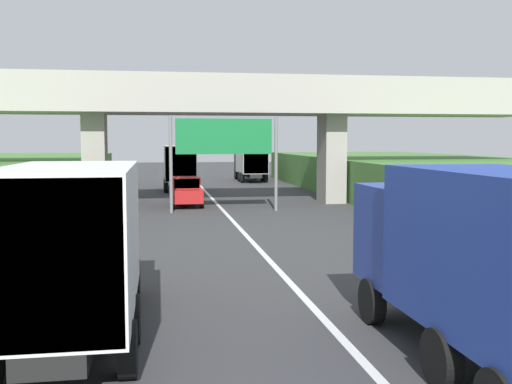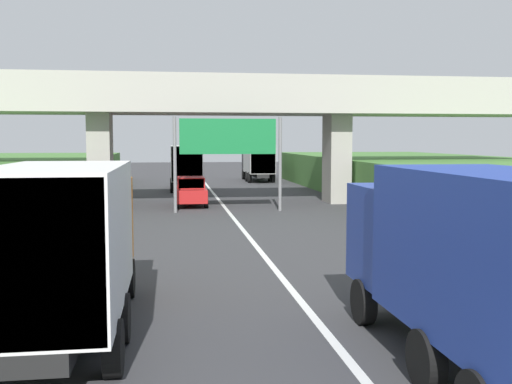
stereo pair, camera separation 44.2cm
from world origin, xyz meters
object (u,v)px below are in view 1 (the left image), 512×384
construction_barrel_0 (1,318)px  construction_barrel_2 (59,248)px  truck_orange (77,241)px  construction_barrel_3 (75,230)px  overhead_highway_sign (224,142)px  construction_barrel_1 (39,274)px  truck_black (250,161)px  truck_white (179,165)px  car_red (186,192)px  truck_blue (487,258)px  speed_limit_sign (64,198)px  construction_barrel_4 (88,217)px

construction_barrel_0 → construction_barrel_2: (-0.10, 7.71, 0.00)m
truck_orange → construction_barrel_3: 11.74m
overhead_highway_sign → construction_barrel_1: (-6.60, -16.28, -3.31)m
truck_black → construction_barrel_3: size_ratio=8.11×
truck_white → car_red: 11.49m
truck_black → construction_barrel_0: 45.33m
construction_barrel_0 → construction_barrel_1: 3.85m
overhead_highway_sign → truck_white: 14.86m
construction_barrel_0 → construction_barrel_1: (-0.00, 3.85, 0.00)m
truck_white → truck_blue: bearing=-84.2°
speed_limit_sign → construction_barrel_2: (0.71, -6.09, -1.02)m
truck_black → construction_barrel_3: truck_black is taller
construction_barrel_1 → speed_limit_sign: bearing=94.6°
truck_orange → construction_barrel_1: size_ratio=8.11×
construction_barrel_1 → construction_barrel_2: bearing=91.4°
speed_limit_sign → construction_barrel_1: 10.03m
truck_black → construction_barrel_0: (-11.65, -43.78, -1.47)m
speed_limit_sign → truck_black: (12.46, 29.98, 0.46)m
speed_limit_sign → construction_barrel_4: 2.06m
truck_black → construction_barrel_1: (-11.66, -39.92, -1.47)m
truck_black → car_red: bearing=-108.8°
truck_blue → truck_black: 46.77m
construction_barrel_3 → construction_barrel_2: bearing=-89.8°
truck_white → car_red: truck_white is taller
truck_blue → truck_orange: size_ratio=1.00×
construction_barrel_1 → construction_barrel_3: (-0.11, 7.71, 0.00)m
overhead_highway_sign → construction_barrel_2: (-6.69, -12.42, -3.31)m
car_red → construction_barrel_0: (-4.68, -23.32, -0.40)m
construction_barrel_1 → construction_barrel_0: bearing=-89.9°
truck_black → construction_barrel_2: truck_black is taller
truck_white → truck_blue: 37.83m
car_red → construction_barrel_3: car_red is taller
truck_white → truck_blue: same height
construction_barrel_4 → truck_orange: bearing=-84.4°
truck_black → construction_barrel_4: (-11.71, -28.36, -1.47)m
construction_barrel_1 → car_red: bearing=76.5°
overhead_highway_sign → construction_barrel_0: (-6.59, -20.13, -3.31)m
overhead_highway_sign → truck_orange: overhead_highway_sign is taller
car_red → truck_black: bearing=71.2°
speed_limit_sign → construction_barrel_2: size_ratio=2.48×
construction_barrel_2 → overhead_highway_sign: bearing=61.7°
construction_barrel_1 → construction_barrel_2: (-0.09, 3.85, 0.00)m
construction_barrel_3 → speed_limit_sign: bearing=107.3°
truck_black → construction_barrel_2: (-11.75, -36.07, -1.47)m
truck_orange → construction_barrel_0: (-1.46, -0.02, -1.47)m
overhead_highway_sign → truck_white: size_ratio=0.81×
truck_orange → construction_barrel_4: bearing=95.6°
truck_orange → construction_barrel_4: (-1.51, 15.40, -1.47)m
construction_barrel_1 → construction_barrel_2: size_ratio=1.00×
speed_limit_sign → construction_barrel_4: size_ratio=2.48×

